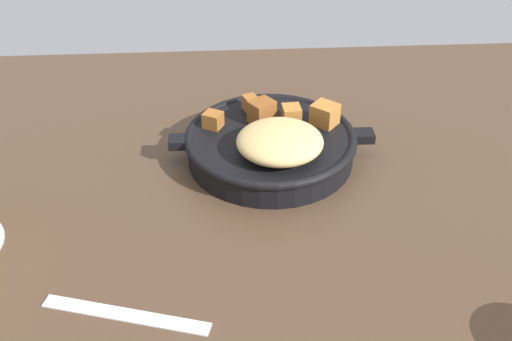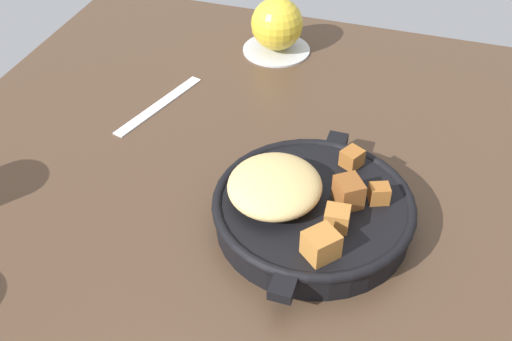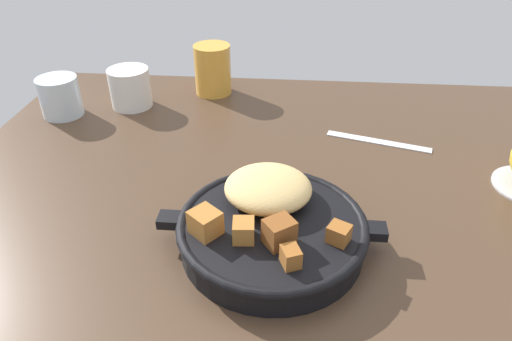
% 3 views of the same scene
% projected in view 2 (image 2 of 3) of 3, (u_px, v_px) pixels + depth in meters
% --- Properties ---
extents(ground_plane, '(0.98, 0.87, 0.02)m').
position_uv_depth(ground_plane, '(239.00, 215.00, 0.74)').
color(ground_plane, '#473323').
extents(cast_iron_skillet, '(0.27, 0.22, 0.07)m').
position_uv_depth(cast_iron_skillet, '(308.00, 208.00, 0.70)').
color(cast_iron_skillet, black).
rests_on(cast_iron_skillet, ground_plane).
extents(saucer_plate, '(0.11, 0.11, 0.01)m').
position_uv_depth(saucer_plate, '(276.00, 49.00, 1.01)').
color(saucer_plate, '#B7BABF').
rests_on(saucer_plate, ground_plane).
extents(red_apple, '(0.08, 0.08, 0.08)m').
position_uv_depth(red_apple, '(277.00, 24.00, 0.98)').
color(red_apple, gold).
rests_on(red_apple, saucer_plate).
extents(butter_knife, '(0.17, 0.06, 0.00)m').
position_uv_depth(butter_knife, '(159.00, 105.00, 0.89)').
color(butter_knife, silver).
rests_on(butter_knife, ground_plane).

